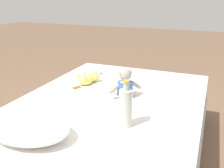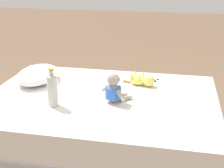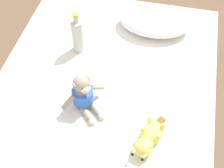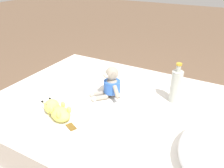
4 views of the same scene
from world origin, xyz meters
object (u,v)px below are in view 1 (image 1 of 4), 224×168
(pillow, at_px, (28,127))
(glass_bottle, at_px, (126,107))
(plush_monkey, at_px, (124,85))
(plush_yellow_creature, at_px, (89,78))
(bed, at_px, (109,129))

(pillow, height_order, glass_bottle, glass_bottle)
(pillow, bearing_deg, plush_monkey, -111.59)
(pillow, height_order, plush_monkey, plush_monkey)
(pillow, distance_m, plush_monkey, 0.82)
(plush_yellow_creature, height_order, glass_bottle, glass_bottle)
(glass_bottle, bearing_deg, plush_yellow_creature, -47.31)
(plush_monkey, bearing_deg, pillow, 68.41)
(bed, xyz_separation_m, glass_bottle, (-0.24, 0.31, 0.37))
(plush_monkey, xyz_separation_m, glass_bottle, (-0.16, 0.43, 0.03))
(plush_yellow_creature, bearing_deg, glass_bottle, 132.69)
(pillow, bearing_deg, plush_yellow_creature, -84.08)
(pillow, distance_m, glass_bottle, 0.57)
(glass_bottle, bearing_deg, bed, -52.71)
(plush_yellow_creature, bearing_deg, bed, 137.50)
(plush_monkey, xyz_separation_m, plush_yellow_creature, (0.40, -0.17, -0.05))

